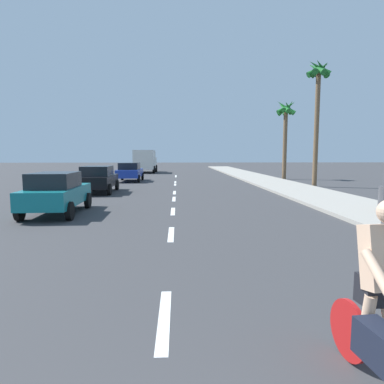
# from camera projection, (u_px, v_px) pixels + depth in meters

# --- Properties ---
(ground_plane) EXTENTS (160.00, 160.00, 0.00)m
(ground_plane) POSITION_uv_depth(u_px,v_px,m) (174.00, 193.00, 19.90)
(ground_plane) COLOR #38383A
(sidewalk_strip) EXTENTS (3.60, 80.00, 0.14)m
(sidewalk_strip) POSITION_uv_depth(u_px,v_px,m) (290.00, 188.00, 22.20)
(sidewalk_strip) COLOR #9E998E
(sidewalk_strip) RESTS_ON ground
(lane_stripe_1) EXTENTS (0.16, 1.80, 0.01)m
(lane_stripe_1) POSITION_uv_depth(u_px,v_px,m) (164.00, 318.00, 4.59)
(lane_stripe_1) COLOR white
(lane_stripe_1) RESTS_ON ground
(lane_stripe_2) EXTENTS (0.16, 1.80, 0.01)m
(lane_stripe_2) POSITION_uv_depth(u_px,v_px,m) (171.00, 234.00, 9.48)
(lane_stripe_2) COLOR white
(lane_stripe_2) RESTS_ON ground
(lane_stripe_3) EXTENTS (0.16, 1.80, 0.01)m
(lane_stripe_3) POSITION_uv_depth(u_px,v_px,m) (173.00, 211.00, 13.31)
(lane_stripe_3) COLOR white
(lane_stripe_3) RESTS_ON ground
(lane_stripe_4) EXTENTS (0.16, 1.80, 0.01)m
(lane_stripe_4) POSITION_uv_depth(u_px,v_px,m) (174.00, 199.00, 17.03)
(lane_stripe_4) COLOR white
(lane_stripe_4) RESTS_ON ground
(lane_stripe_5) EXTENTS (0.16, 1.80, 0.01)m
(lane_stripe_5) POSITION_uv_depth(u_px,v_px,m) (174.00, 193.00, 19.92)
(lane_stripe_5) COLOR white
(lane_stripe_5) RESTS_ON ground
(lane_stripe_6) EXTENTS (0.16, 1.80, 0.01)m
(lane_stripe_6) POSITION_uv_depth(u_px,v_px,m) (175.00, 185.00, 25.35)
(lane_stripe_6) COLOR white
(lane_stripe_6) RESTS_ON ground
(lane_stripe_7) EXTENTS (0.16, 1.80, 0.01)m
(lane_stripe_7) POSITION_uv_depth(u_px,v_px,m) (175.00, 182.00, 27.70)
(lane_stripe_7) COLOR white
(lane_stripe_7) RESTS_ON ground
(lane_stripe_8) EXTENTS (0.16, 1.80, 0.01)m
(lane_stripe_8) POSITION_uv_depth(u_px,v_px,m) (176.00, 177.00, 34.51)
(lane_stripe_8) COLOR white
(lane_stripe_8) RESTS_ON ground
(lane_stripe_9) EXTENTS (0.16, 1.80, 0.01)m
(lane_stripe_9) POSITION_uv_depth(u_px,v_px,m) (176.00, 176.00, 36.23)
(lane_stripe_9) COLOR white
(lane_stripe_9) RESTS_ON ground
(cyclist) EXTENTS (0.65, 1.71, 1.82)m
(cyclist) POSITION_uv_depth(u_px,v_px,m) (383.00, 309.00, 3.03)
(cyclist) COLOR black
(cyclist) RESTS_ON ground
(parked_car_teal) EXTENTS (1.94, 3.98, 1.57)m
(parked_car_teal) POSITION_uv_depth(u_px,v_px,m) (56.00, 192.00, 12.62)
(parked_car_teal) COLOR #14727A
(parked_car_teal) RESTS_ON ground
(parked_car_black) EXTENTS (2.04, 4.23, 1.57)m
(parked_car_black) POSITION_uv_depth(u_px,v_px,m) (98.00, 178.00, 19.83)
(parked_car_black) COLOR black
(parked_car_black) RESTS_ON ground
(parked_car_blue) EXTENTS (1.98, 4.27, 1.57)m
(parked_car_blue) POSITION_uv_depth(u_px,v_px,m) (130.00, 171.00, 28.45)
(parked_car_blue) COLOR #1E389E
(parked_car_blue) RESTS_ON ground
(delivery_truck) EXTENTS (2.70, 6.25, 2.80)m
(delivery_truck) POSITION_uv_depth(u_px,v_px,m) (145.00, 161.00, 42.36)
(delivery_truck) COLOR beige
(delivery_truck) RESTS_ON ground
(palm_tree_far) EXTENTS (1.73, 1.94, 8.65)m
(palm_tree_far) POSITION_uv_depth(u_px,v_px,m) (318.00, 86.00, 22.81)
(palm_tree_far) COLOR brown
(palm_tree_far) RESTS_ON ground
(palm_tree_distant) EXTENTS (1.94, 1.94, 7.20)m
(palm_tree_distant) POSITION_uv_depth(u_px,v_px,m) (286.00, 118.00, 30.33)
(palm_tree_distant) COLOR brown
(palm_tree_distant) RESTS_ON ground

